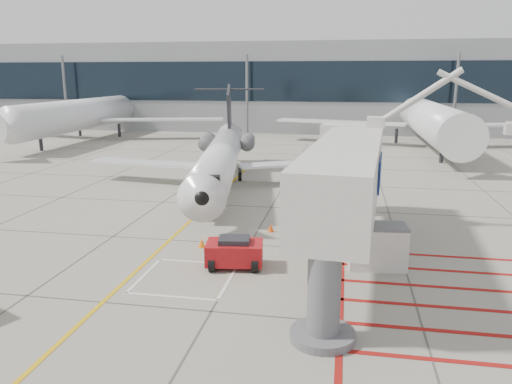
# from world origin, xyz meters

# --- Properties ---
(ground_plane) EXTENTS (260.00, 260.00, 0.00)m
(ground_plane) POSITION_xyz_m (0.00, 0.00, 0.00)
(ground_plane) COLOR gray
(ground_plane) RESTS_ON ground
(regional_jet) EXTENTS (28.45, 33.53, 7.86)m
(regional_jet) POSITION_xyz_m (-4.57, 15.05, 3.93)
(regional_jet) COLOR white
(regional_jet) RESTS_ON ground_plane
(jet_bridge) EXTENTS (11.08, 20.68, 7.99)m
(jet_bridge) POSITION_xyz_m (4.97, 1.45, 3.99)
(jet_bridge) COLOR silver
(jet_bridge) RESTS_ON ground_plane
(pushback_tug) EXTENTS (2.90, 2.04, 1.57)m
(pushback_tug) POSITION_xyz_m (-0.11, 0.73, 0.79)
(pushback_tug) COLOR #A51015
(pushback_tug) RESTS_ON ground_plane
(baggage_cart) EXTENTS (1.75, 1.16, 1.07)m
(baggage_cart) POSITION_xyz_m (2.40, 8.40, 0.53)
(baggage_cart) COLOR #5A5A5F
(baggage_cart) RESTS_ON ground_plane
(ground_power_unit) EXTENTS (2.82, 1.82, 2.12)m
(ground_power_unit) POSITION_xyz_m (6.63, 1.91, 1.06)
(ground_power_unit) COLOR silver
(ground_power_unit) RESTS_ON ground_plane
(cone_nose) EXTENTS (0.37, 0.37, 0.52)m
(cone_nose) POSITION_xyz_m (-2.46, 3.15, 0.26)
(cone_nose) COLOR orange
(cone_nose) RESTS_ON ground_plane
(cone_side) EXTENTS (0.35, 0.35, 0.48)m
(cone_side) POSITION_xyz_m (0.80, 6.50, 0.24)
(cone_side) COLOR #ED510C
(cone_side) RESTS_ON ground_plane
(terminal_building) EXTENTS (180.00, 28.00, 14.00)m
(terminal_building) POSITION_xyz_m (10.00, 70.00, 7.00)
(terminal_building) COLOR gray
(terminal_building) RESTS_ON ground_plane
(terminal_glass_band) EXTENTS (180.00, 0.10, 6.00)m
(terminal_glass_band) POSITION_xyz_m (10.00, 55.95, 8.00)
(terminal_glass_band) COLOR black
(terminal_glass_band) RESTS_ON ground_plane
(bg_aircraft_b) EXTENTS (38.22, 42.46, 12.74)m
(bg_aircraft_b) POSITION_xyz_m (-31.43, 46.00, 6.37)
(bg_aircraft_b) COLOR silver
(bg_aircraft_b) RESTS_ON ground_plane
(bg_aircraft_c) EXTENTS (38.91, 43.24, 12.97)m
(bg_aircraft_c) POSITION_xyz_m (14.95, 46.00, 6.49)
(bg_aircraft_c) COLOR silver
(bg_aircraft_c) RESTS_ON ground_plane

